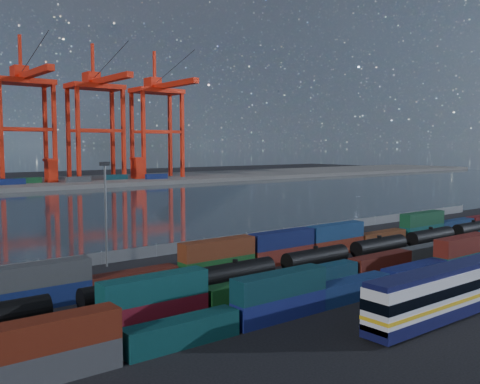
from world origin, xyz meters
TOP-DOWN VIEW (x-y plane):
  - ground at (0.00, 0.00)m, footprint 700.00×700.00m
  - harbor_water at (0.00, 105.00)m, footprint 700.00×700.00m
  - far_quay at (0.00, 210.00)m, footprint 700.00×70.00m
  - container_row_south at (-6.58, -9.99)m, footprint 139.15×2.46m
  - container_row_mid at (-19.01, -2.95)m, footprint 141.31×2.50m
  - container_row_north at (2.30, 10.53)m, footprint 141.64×2.51m
  - tanker_string at (-6.16, 3.42)m, footprint 136.55×2.70m
  - waterfront_fence at (-0.00, 28.00)m, footprint 160.12×0.12m
  - yard_light_mast at (-30.00, 26.00)m, footprint 1.60×0.40m
  - straddle_carriers at (-2.50, 200.00)m, footprint 140.00×7.00m

SIDE VIEW (x-z plane):
  - ground at x=0.00m, z-range 0.00..0.00m
  - harbor_water at x=0.00m, z-range 0.01..0.01m
  - far_quay at x=0.00m, z-range 0.00..2.00m
  - waterfront_fence at x=0.00m, z-range -0.10..2.10m
  - container_row_mid at x=-19.01m, z-range -1.09..4.24m
  - tanker_string at x=-6.16m, z-range 0.01..3.86m
  - container_row_south at x=-6.58m, z-range -0.49..4.76m
  - container_row_north at x=2.30m, z-range -0.50..4.84m
  - straddle_carriers at x=-2.50m, z-range 2.27..13.37m
  - yard_light_mast at x=-30.00m, z-range 1.00..17.60m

